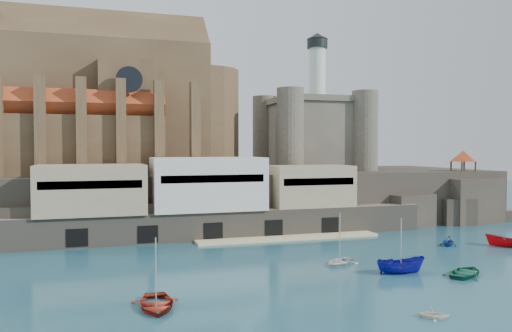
{
  "coord_description": "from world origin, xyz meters",
  "views": [
    {
      "loc": [
        -26.34,
        -56.3,
        14.44
      ],
      "look_at": [
        0.83,
        32.0,
        11.21
      ],
      "focal_mm": 35.0,
      "sensor_mm": 36.0,
      "label": 1
    }
  ],
  "objects_px": {
    "boat_1": "(433,318)",
    "boat_2": "(401,273)",
    "church": "(115,108)",
    "castle_keep": "(312,130)",
    "boat_0": "(156,308)",
    "pavilion": "(463,157)"
  },
  "relations": [
    {
      "from": "boat_1",
      "to": "boat_2",
      "type": "xyz_separation_m",
      "value": [
        6.06,
        14.03,
        0.0
      ]
    },
    {
      "from": "church",
      "to": "castle_keep",
      "type": "relative_size",
      "value": 1.6
    },
    {
      "from": "boat_0",
      "to": "boat_1",
      "type": "bearing_deg",
      "value": -20.77
    },
    {
      "from": "pavilion",
      "to": "boat_2",
      "type": "xyz_separation_m",
      "value": [
        -35.5,
        -32.57,
        -12.73
      ]
    },
    {
      "from": "pavilion",
      "to": "boat_0",
      "type": "height_order",
      "value": "pavilion"
    },
    {
      "from": "church",
      "to": "boat_2",
      "type": "height_order",
      "value": "church"
    },
    {
      "from": "castle_keep",
      "to": "boat_0",
      "type": "height_order",
      "value": "castle_keep"
    },
    {
      "from": "castle_keep",
      "to": "pavilion",
      "type": "height_order",
      "value": "castle_keep"
    },
    {
      "from": "pavilion",
      "to": "boat_0",
      "type": "relative_size",
      "value": 0.97
    },
    {
      "from": "pavilion",
      "to": "boat_2",
      "type": "bearing_deg",
      "value": -137.47
    },
    {
      "from": "boat_0",
      "to": "boat_1",
      "type": "distance_m",
      "value": 24.32
    },
    {
      "from": "castle_keep",
      "to": "pavilion",
      "type": "distance_m",
      "value": 30.5
    },
    {
      "from": "church",
      "to": "boat_1",
      "type": "xyz_separation_m",
      "value": [
        24.57,
        -62.45,
        -22.13
      ]
    },
    {
      "from": "boat_0",
      "to": "boat_2",
      "type": "xyz_separation_m",
      "value": [
        28.36,
        4.33,
        0.0
      ]
    },
    {
      "from": "boat_1",
      "to": "church",
      "type": "bearing_deg",
      "value": 53.89
    },
    {
      "from": "pavilion",
      "to": "castle_keep",
      "type": "bearing_deg",
      "value": 149.82
    },
    {
      "from": "pavilion",
      "to": "boat_0",
      "type": "bearing_deg",
      "value": -149.98
    },
    {
      "from": "boat_2",
      "to": "boat_1",
      "type": "bearing_deg",
      "value": 163.87
    },
    {
      "from": "church",
      "to": "pavilion",
      "type": "distance_m",
      "value": 68.65
    },
    {
      "from": "church",
      "to": "boat_0",
      "type": "bearing_deg",
      "value": -87.54
    },
    {
      "from": "church",
      "to": "boat_0",
      "type": "height_order",
      "value": "church"
    },
    {
      "from": "church",
      "to": "castle_keep",
      "type": "distance_m",
      "value": 40.39
    }
  ]
}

